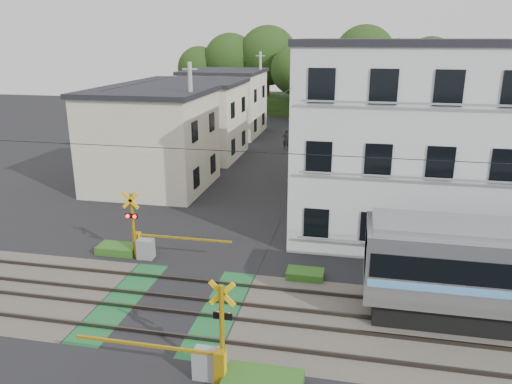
% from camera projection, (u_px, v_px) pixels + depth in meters
% --- Properties ---
extents(ground, '(120.00, 120.00, 0.00)m').
position_uv_depth(ground, '(170.00, 305.00, 18.26)').
color(ground, black).
extents(track_bed, '(120.00, 120.00, 0.14)m').
position_uv_depth(track_bed, '(170.00, 304.00, 18.24)').
color(track_bed, '#47423A').
rests_on(track_bed, ground).
extents(crossing_signal_near, '(4.74, 0.65, 3.09)m').
position_uv_depth(crossing_signal_near, '(208.00, 357.00, 14.13)').
color(crossing_signal_near, yellow).
rests_on(crossing_signal_near, ground).
extents(crossing_signal_far, '(4.74, 0.65, 3.09)m').
position_uv_depth(crossing_signal_far, '(144.00, 243.00, 21.96)').
color(crossing_signal_far, yellow).
rests_on(crossing_signal_far, ground).
extents(apartment_block, '(10.20, 8.36, 9.30)m').
position_uv_depth(apartment_block, '(403.00, 139.00, 24.09)').
color(apartment_block, silver).
rests_on(apartment_block, ground).
extents(houses_row, '(22.07, 31.35, 6.80)m').
position_uv_depth(houses_row, '(284.00, 114.00, 41.46)').
color(houses_row, beige).
rests_on(houses_row, ground).
extents(tree_hill, '(40.00, 12.39, 10.85)m').
position_uv_depth(tree_hill, '(314.00, 73.00, 62.97)').
color(tree_hill, '#223D14').
rests_on(tree_hill, ground).
extents(catenary, '(60.00, 5.04, 7.00)m').
position_uv_depth(catenary, '(341.00, 222.00, 16.02)').
color(catenary, '#2D2D33').
rests_on(catenary, ground).
extents(utility_poles, '(7.90, 42.00, 8.00)m').
position_uv_depth(utility_poles, '(262.00, 108.00, 38.74)').
color(utility_poles, '#A5A5A0').
rests_on(utility_poles, ground).
extents(pedestrian, '(0.70, 0.51, 1.79)m').
position_uv_depth(pedestrian, '(286.00, 139.00, 43.12)').
color(pedestrian, '#292B33').
rests_on(pedestrian, ground).
extents(weed_patches, '(10.25, 8.80, 0.40)m').
position_uv_depth(weed_patches, '(215.00, 307.00, 17.78)').
color(weed_patches, '#2D5E1E').
rests_on(weed_patches, ground).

